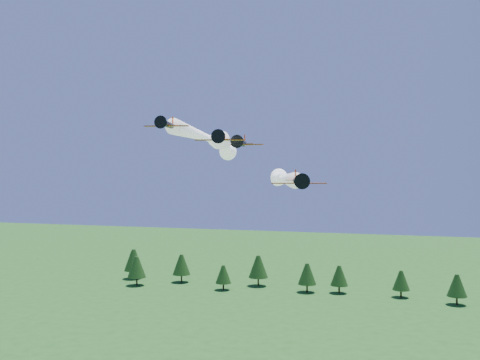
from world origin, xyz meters
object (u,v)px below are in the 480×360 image
(plane_left, at_px, (205,137))
(plane_slot, at_px, (241,143))
(plane_right, at_px, (284,179))
(plane_lead, at_px, (227,148))

(plane_left, distance_m, plane_slot, 21.93)
(plane_right, bearing_deg, plane_lead, -161.90)
(plane_right, bearing_deg, plane_left, 166.25)
(plane_lead, bearing_deg, plane_right, 19.26)
(plane_lead, relative_size, plane_left, 0.93)
(plane_lead, distance_m, plane_left, 8.89)
(plane_lead, relative_size, plane_right, 1.10)
(plane_lead, xyz_separation_m, plane_left, (-6.37, 5.71, 2.43))
(plane_lead, bearing_deg, plane_slot, -78.12)
(plane_right, distance_m, plane_slot, 19.83)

